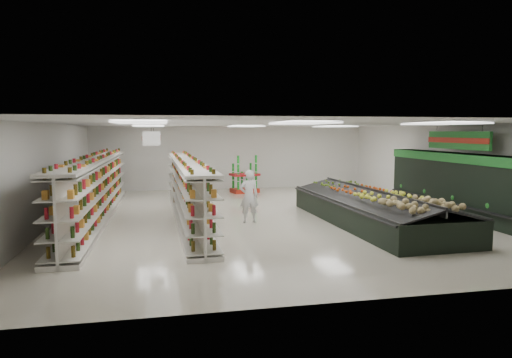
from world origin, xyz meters
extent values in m
plane|color=beige|center=(0.00, 0.00, 0.00)|extent=(16.00, 16.00, 0.00)
cube|color=white|center=(0.00, 0.00, 3.20)|extent=(14.00, 16.00, 0.02)
cube|color=white|center=(0.00, 8.00, 1.60)|extent=(14.00, 0.02, 3.20)
cube|color=white|center=(0.00, -8.00, 1.60)|extent=(14.00, 0.02, 3.20)
cube|color=white|center=(-7.00, 0.00, 1.60)|extent=(0.02, 16.00, 3.20)
cube|color=white|center=(7.00, 0.00, 1.60)|extent=(0.02, 16.00, 3.20)
cube|color=black|center=(6.55, -1.50, 1.10)|extent=(0.80, 8.00, 2.20)
cube|color=#1F7627|center=(6.53, -1.50, 2.05)|extent=(0.85, 8.00, 0.30)
cube|color=black|center=(6.30, -1.50, 0.55)|extent=(0.55, 7.80, 0.15)
cube|color=silver|center=(6.40, -1.50, 1.35)|extent=(0.45, 7.70, 0.03)
cube|color=silver|center=(6.40, -1.50, 1.65)|extent=(0.45, 7.70, 0.03)
cube|color=white|center=(-3.80, -2.00, 2.75)|extent=(0.50, 0.06, 0.40)
cube|color=#AD2313|center=(-3.80, -2.00, 2.75)|extent=(0.52, 0.02, 0.12)
cylinder|color=black|center=(-3.80, -2.00, 3.05)|extent=(0.01, 0.01, 0.50)
cube|color=white|center=(-3.80, 2.00, 2.75)|extent=(0.50, 0.06, 0.40)
cube|color=#AD2313|center=(-3.80, 2.00, 2.75)|extent=(0.52, 0.02, 0.12)
cylinder|color=black|center=(-3.80, 2.00, 3.05)|extent=(0.01, 0.01, 0.50)
cube|color=#1F7627|center=(6.25, -1.50, 2.65)|extent=(0.10, 3.20, 0.60)
cube|color=#AD2313|center=(6.19, -1.50, 2.65)|extent=(0.03, 3.20, 0.18)
cylinder|color=black|center=(6.25, -2.70, 3.05)|extent=(0.01, 0.01, 0.50)
cylinder|color=black|center=(6.25, -0.30, 3.05)|extent=(0.01, 0.01, 0.50)
cube|color=silver|center=(-5.70, 0.79, 0.06)|extent=(0.97, 11.91, 0.12)
cube|color=silver|center=(-5.70, 0.79, 0.99)|extent=(0.14, 11.91, 1.98)
cube|color=silver|center=(-5.70, 0.79, 2.02)|extent=(0.97, 11.91, 0.08)
cube|color=silver|center=(-5.93, 0.79, 0.18)|extent=(0.51, 11.81, 0.03)
cube|color=silver|center=(-5.93, 0.79, 0.61)|extent=(0.51, 11.81, 0.03)
cube|color=silver|center=(-5.93, 0.79, 1.05)|extent=(0.51, 11.81, 0.03)
cube|color=silver|center=(-5.93, 0.79, 1.48)|extent=(0.51, 11.81, 0.03)
cube|color=silver|center=(-5.93, 0.79, 1.92)|extent=(0.51, 11.81, 0.03)
cube|color=silver|center=(-5.48, 0.79, 0.18)|extent=(0.51, 11.81, 0.03)
cube|color=silver|center=(-5.48, 0.79, 0.61)|extent=(0.51, 11.81, 0.03)
cube|color=silver|center=(-5.48, 0.79, 1.05)|extent=(0.51, 11.81, 0.03)
cube|color=silver|center=(-5.48, 0.79, 1.48)|extent=(0.51, 11.81, 0.03)
cube|color=silver|center=(-5.48, 0.79, 1.92)|extent=(0.51, 11.81, 0.03)
cube|color=silver|center=(-2.70, 0.54, 0.06)|extent=(1.03, 11.41, 0.11)
cube|color=silver|center=(-2.70, 0.54, 0.95)|extent=(0.23, 11.40, 1.90)
cube|color=silver|center=(-2.70, 0.54, 1.94)|extent=(1.03, 11.41, 0.08)
cube|color=silver|center=(-2.92, 0.53, 0.17)|extent=(0.59, 11.31, 0.03)
cube|color=silver|center=(-2.92, 0.53, 0.59)|extent=(0.59, 11.31, 0.03)
cube|color=silver|center=(-2.92, 0.53, 1.00)|extent=(0.59, 11.31, 0.03)
cube|color=silver|center=(-2.92, 0.53, 1.42)|extent=(0.59, 11.31, 0.03)
cube|color=silver|center=(-2.92, 0.53, 1.83)|extent=(0.59, 11.31, 0.03)
cube|color=silver|center=(-2.48, 0.54, 0.17)|extent=(0.59, 11.31, 0.03)
cube|color=silver|center=(-2.48, 0.54, 0.59)|extent=(0.59, 11.31, 0.03)
cube|color=silver|center=(-2.48, 0.54, 1.00)|extent=(0.59, 11.31, 0.03)
cube|color=silver|center=(-2.48, 0.54, 1.42)|extent=(0.59, 11.31, 0.03)
cube|color=silver|center=(-2.48, 0.54, 1.83)|extent=(0.59, 11.31, 0.03)
cube|color=black|center=(3.05, -1.82, 0.38)|extent=(2.80, 7.63, 0.76)
cube|color=#262626|center=(1.80, -1.86, 0.78)|extent=(0.27, 7.56, 0.06)
cube|color=#262626|center=(4.30, -1.79, 0.78)|extent=(0.27, 7.56, 0.06)
cube|color=black|center=(2.38, -1.84, 0.89)|extent=(1.60, 7.49, 0.39)
cube|color=black|center=(3.73, -1.80, 0.89)|extent=(1.60, 7.49, 0.39)
cube|color=#262626|center=(3.05, -1.82, 0.99)|extent=(0.26, 7.45, 0.27)
cube|color=#AD2313|center=(0.38, 6.33, 0.10)|extent=(1.40, 1.10, 0.21)
cube|color=#AD171A|center=(0.38, 6.33, 0.88)|extent=(1.46, 1.16, 0.10)
imported|color=silver|center=(-0.79, -0.84, 0.86)|extent=(0.64, 0.43, 1.72)
imported|color=tan|center=(-2.80, 2.85, 0.85)|extent=(0.87, 0.98, 1.71)
camera|label=1|loc=(-3.55, -15.18, 2.96)|focal=32.00mm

